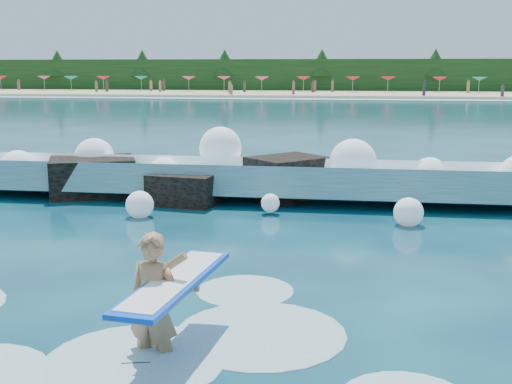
% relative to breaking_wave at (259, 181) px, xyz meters
% --- Properties ---
extents(ground, '(200.00, 200.00, 0.00)m').
position_rel_breaking_wave_xyz_m(ground, '(-0.79, -7.26, -0.50)').
color(ground, '#082542').
rests_on(ground, ground).
extents(beach, '(140.00, 20.00, 0.40)m').
position_rel_breaking_wave_xyz_m(beach, '(-0.79, 70.74, -0.30)').
color(beach, tan).
rests_on(beach, ground).
extents(wet_band, '(140.00, 5.00, 0.08)m').
position_rel_breaking_wave_xyz_m(wet_band, '(-0.79, 59.74, -0.46)').
color(wet_band, silver).
rests_on(wet_band, ground).
extents(treeline, '(140.00, 4.00, 5.00)m').
position_rel_breaking_wave_xyz_m(treeline, '(-0.79, 80.74, 2.00)').
color(treeline, black).
rests_on(treeline, ground).
extents(breaking_wave, '(16.73, 2.66, 1.44)m').
position_rel_breaking_wave_xyz_m(breaking_wave, '(0.00, 0.00, 0.00)').
color(breaking_wave, teal).
rests_on(breaking_wave, ground).
extents(rock_cluster, '(8.42, 3.30, 1.40)m').
position_rel_breaking_wave_xyz_m(rock_cluster, '(-2.28, -0.29, -0.06)').
color(rock_cluster, black).
rests_on(rock_cluster, ground).
extents(surfer_with_board, '(1.14, 3.06, 1.95)m').
position_rel_breaking_wave_xyz_m(surfer_with_board, '(0.19, -10.33, 0.22)').
color(surfer_with_board, '#A9754F').
rests_on(surfer_with_board, ground).
extents(wave_spray, '(15.29, 4.42, 2.02)m').
position_rel_breaking_wave_xyz_m(wave_spray, '(0.07, -0.15, 0.41)').
color(wave_spray, white).
rests_on(wave_spray, ground).
extents(surf_foam, '(9.11, 5.43, 0.12)m').
position_rel_breaking_wave_xyz_m(surf_foam, '(-0.41, -9.97, -0.50)').
color(surf_foam, silver).
rests_on(surf_foam, ground).
extents(beach_umbrellas, '(112.64, 6.90, 0.50)m').
position_rel_breaking_wave_xyz_m(beach_umbrellas, '(-0.86, 73.04, 1.75)').
color(beach_umbrellas, red).
rests_on(beach_umbrellas, ground).
extents(beachgoers, '(98.11, 13.71, 1.93)m').
position_rel_breaking_wave_xyz_m(beachgoers, '(4.33, 67.36, 0.60)').
color(beachgoers, '#3F332D').
rests_on(beachgoers, ground).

